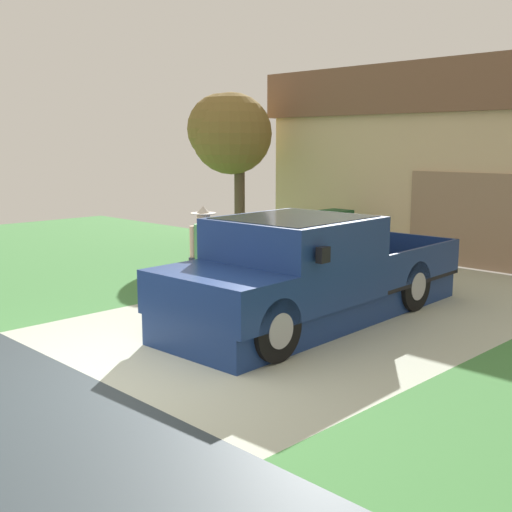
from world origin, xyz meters
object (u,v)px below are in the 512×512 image
Objects in this scene: handbag at (193,306)px; front_yard_tree at (228,133)px; pickup_truck at (301,276)px; person_with_hat at (204,253)px; wheeled_trash_bin at (334,232)px.

front_yard_tree is (-4.75, 5.09, 2.75)m from handbag.
pickup_truck is 1.59m from person_with_hat.
person_with_hat is 3.75× the size of handbag.
handbag is 0.41× the size of wheeled_trash_bin.
front_yard_tree is (-4.81, 4.90, 1.94)m from person_with_hat.
pickup_truck is at bearing -56.44° from wheeled_trash_bin.
wheeled_trash_bin is (-1.75, 5.43, -0.36)m from person_with_hat.
person_with_hat is at bearing -72.17° from wheeled_trash_bin.
person_with_hat reaches higher than pickup_truck.
handbag is at bearing -143.93° from person_with_hat.
handbag is 5.89m from wheeled_trash_bin.
front_yard_tree reaches higher than handbag.
handbag is at bearing -73.23° from wheeled_trash_bin.
wheeled_trash_bin is (-1.69, 5.62, 0.46)m from handbag.
pickup_truck is 3.25× the size of person_with_hat.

